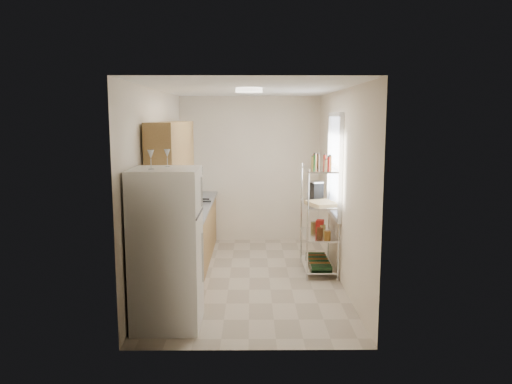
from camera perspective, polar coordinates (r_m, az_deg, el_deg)
room at (r=6.81m, az=-0.77°, el=0.68°), size 2.52×4.42×2.62m
counter_run at (r=7.46m, az=-7.85°, el=-5.33°), size 0.63×3.51×0.90m
upper_cabinets at (r=6.94m, az=-9.55°, el=4.95°), size 0.33×2.20×0.72m
range_hood at (r=7.76m, az=-8.15°, el=2.23°), size 0.50×0.60×0.12m
window at (r=7.22m, az=9.02°, el=3.03°), size 0.06×1.00×1.46m
bakers_rack at (r=7.19m, az=7.28°, el=-0.51°), size 0.45×0.90×1.73m
ceiling_dome at (r=6.45m, az=-0.81°, el=11.55°), size 0.34×0.34×0.05m
refrigerator at (r=5.41m, az=-10.15°, el=-6.35°), size 0.70×0.70×1.71m
wine_glass_a at (r=5.16m, az=-11.92°, el=3.64°), size 0.07×0.07×0.20m
wine_glass_b at (r=5.38m, az=-10.11°, el=3.83°), size 0.07×0.07×0.19m
rice_cooker at (r=7.41m, az=-7.74°, el=-1.13°), size 0.24×0.24×0.19m
frying_pan_large at (r=7.84m, az=-7.46°, el=-1.12°), size 0.32×0.32×0.05m
frying_pan_small at (r=8.11m, az=-7.25°, el=-0.81°), size 0.23×0.23×0.04m
cutting_board at (r=7.15m, az=7.61°, el=-1.24°), size 0.50×0.56×0.03m
espresso_machine at (r=7.51m, az=6.83°, el=0.19°), size 0.22×0.27×0.27m
storage_bag at (r=7.44m, az=7.31°, el=-3.84°), size 0.14×0.17×0.17m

